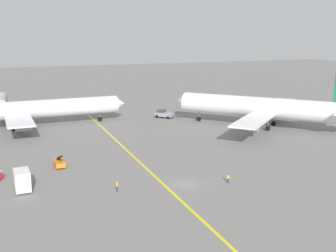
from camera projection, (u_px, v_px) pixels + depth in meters
The scene contains 10 objects.
ground_plane at pixel (186, 184), 70.37m from camera, with size 600.00×600.00×0.00m, color slate.
taxiway_stripe at pixel (148, 170), 78.06m from camera, with size 0.50×120.00×0.01m, color yellow.
airliner_at_gate_left at pixel (24, 110), 113.35m from camera, with size 56.99×39.40×16.33m.
airliner_being_pushed at pixel (261, 108), 113.44m from camera, with size 41.55×42.76×15.88m.
pushback_tug at pixel (164, 114), 127.84m from camera, with size 6.59×7.74×2.84m.
gse_catering_truck_tall at pixel (22, 179), 67.60m from camera, with size 2.49×5.88×3.50m.
gse_belt_loader_portside at pixel (59, 163), 79.60m from camera, with size 1.86×4.94×3.02m.
ground_crew_wing_walker_right at pixel (228, 178), 70.96m from camera, with size 0.36×0.36×1.60m.
ground_crew_marshaller_foreground at pixel (117, 186), 66.86m from camera, with size 0.36×0.36×1.75m.
jet_bridge at pixel (1, 100), 136.25m from camera, with size 4.11×19.35×5.77m.
Camera 1 is at (-29.30, -59.92, 24.74)m, focal length 44.05 mm.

